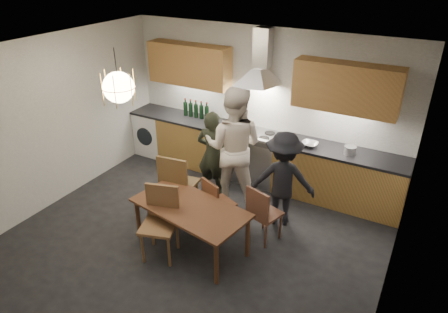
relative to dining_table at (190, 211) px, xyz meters
The scene contains 17 objects.
ground 0.60m from the dining_table, 109.43° to the left, with size 5.00×5.00×0.00m, color black.
room_shell 1.14m from the dining_table, 109.43° to the left, with size 5.02×4.52×2.61m.
counter_run 2.10m from the dining_table, 90.78° to the left, with size 5.00×0.62×0.90m.
range_stove 2.10m from the dining_table, 91.44° to the left, with size 0.90×0.60×0.92m.
wall_fixtures 2.56m from the dining_table, 91.36° to the left, with size 4.30×0.54×1.10m.
pendant_lamp 1.85m from the dining_table, behind, with size 0.43×0.43×0.70m.
dining_table is the anchor object (origin of this frame).
chair_back_left 0.78m from the dining_table, 138.42° to the left, with size 0.53×0.53×1.04m.
chair_back_mid 0.53m from the dining_table, 80.64° to the left, with size 0.48×0.48×0.82m.
chair_back_right 0.97m from the dining_table, 36.69° to the left, with size 0.49×0.49×0.86m.
chair_front 0.39m from the dining_table, 137.53° to the right, with size 0.56×0.56×0.98m.
person_left 1.38m from the dining_table, 108.00° to the left, with size 0.54×0.35×1.47m, color black.
person_mid 1.37m from the dining_table, 92.22° to the left, with size 0.93×0.73×1.92m, color silver.
person_right 1.42m from the dining_table, 53.39° to the left, with size 0.94×0.54×1.46m, color black.
mixing_bowl 2.26m from the dining_table, 65.46° to the left, with size 0.26×0.26×0.06m, color silver.
stock_pot 2.60m from the dining_table, 52.98° to the left, with size 0.17×0.17×0.12m, color silver.
wine_bottles 2.59m from the dining_table, 120.60° to the left, with size 0.54×0.08×0.33m.
Camera 1 is at (2.55, -3.73, 3.64)m, focal length 32.00 mm.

